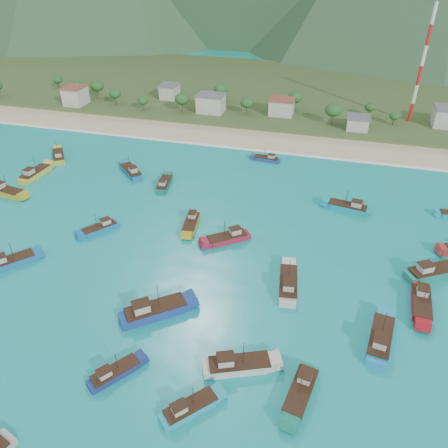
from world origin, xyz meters
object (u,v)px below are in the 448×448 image
(boat_7, at_px, (421,304))
(boat_29, at_px, (6,192))
(boat_2, at_px, (59,157))
(boat_3, at_px, (267,159))
(boat_15, at_px, (228,238))
(boat_25, at_px, (288,285))
(boat_17, at_px, (115,373))
(boat_30, at_px, (35,174))
(boat_13, at_px, (380,340))
(boat_24, at_px, (301,392))
(radio_tower, at_px, (422,66))
(boat_9, at_px, (100,229))
(boat_31, at_px, (11,262))
(boat_4, at_px, (131,172))
(boat_33, at_px, (348,208))
(boat_8, at_px, (238,366))
(boat_19, at_px, (432,273))
(boat_1, at_px, (164,184))
(boat_20, at_px, (191,224))
(boat_0, at_px, (155,311))
(boat_27, at_px, (190,409))

(boat_7, relative_size, boat_29, 0.96)
(boat_2, relative_size, boat_3, 1.24)
(boat_15, relative_size, boat_25, 0.85)
(boat_17, height_order, boat_30, boat_30)
(boat_13, distance_m, boat_24, 18.38)
(boat_2, relative_size, boat_29, 0.92)
(radio_tower, xyz_separation_m, boat_9, (-76.94, -96.31, -21.28))
(boat_15, distance_m, boat_31, 47.49)
(boat_15, xyz_separation_m, boat_30, (-63.69, 17.04, 0.10))
(boat_4, distance_m, boat_25, 65.36)
(boat_33, bearing_deg, boat_4, 96.36)
(boat_31, bearing_deg, boat_8, 25.89)
(boat_2, xyz_separation_m, boat_8, (75.16, -64.56, 0.04))
(boat_9, height_order, boat_33, boat_33)
(boat_29, bearing_deg, boat_19, 95.29)
(boat_9, height_order, boat_24, boat_24)
(boat_15, bearing_deg, boat_29, 47.27)
(boat_1, height_order, boat_13, boat_13)
(boat_3, xyz_separation_m, boat_8, (10.58, -80.92, 0.31))
(boat_9, height_order, boat_19, boat_19)
(boat_13, distance_m, boat_25, 20.17)
(boat_3, relative_size, boat_9, 0.95)
(boat_4, relative_size, boat_7, 0.91)
(boat_3, relative_size, boat_29, 0.74)
(radio_tower, height_order, boat_8, radio_tower)
(boat_4, distance_m, boat_15, 45.05)
(radio_tower, bearing_deg, boat_7, -92.83)
(boat_2, height_order, boat_31, boat_2)
(boat_8, relative_size, boat_33, 1.03)
(boat_7, height_order, boat_20, boat_7)
(boat_9, relative_size, boat_30, 0.78)
(boat_1, bearing_deg, boat_8, -67.05)
(boat_2, xyz_separation_m, boat_33, (90.63, -8.25, 0.01))
(boat_15, height_order, boat_17, boat_15)
(boat_9, bearing_deg, boat_0, 172.60)
(boat_31, bearing_deg, boat_4, 123.17)
(boat_0, relative_size, boat_29, 1.06)
(boat_0, height_order, boat_25, boat_0)
(boat_9, distance_m, boat_25, 47.44)
(boat_8, bearing_deg, boat_27, -51.41)
(boat_13, relative_size, boat_25, 1.02)
(boat_15, bearing_deg, boat_19, -129.14)
(boat_4, distance_m, boat_31, 47.30)
(boat_9, height_order, boat_27, boat_9)
(boat_8, bearing_deg, boat_4, -164.54)
(boat_17, bearing_deg, boat_2, 164.43)
(boat_3, xyz_separation_m, boat_13, (32.93, -69.10, 0.36))
(radio_tower, bearing_deg, boat_15, -116.59)
(boat_2, bearing_deg, boat_17, -87.48)
(boat_2, bearing_deg, boat_15, -60.97)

